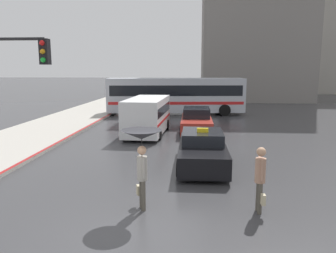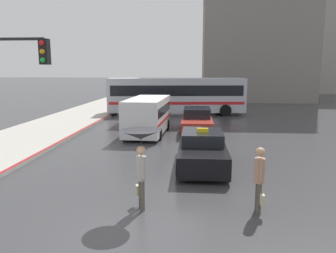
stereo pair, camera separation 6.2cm
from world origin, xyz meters
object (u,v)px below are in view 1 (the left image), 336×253
object	(u,v)px
pedestrian_man	(260,176)
sedan_red	(196,121)
taxi	(202,150)
pedestrian_with_umbrella	(142,145)
ambulance_van	(147,114)
city_bus	(176,94)

from	to	relation	value
pedestrian_man	sedan_red	bearing A→B (deg)	-173.37
taxi	pedestrian_with_umbrella	bearing A→B (deg)	67.76
sedan_red	ambulance_van	xyz separation A→B (m)	(-2.90, -0.90, 0.52)
ambulance_van	pedestrian_man	size ratio (longest dim) A/B	3.02
city_bus	pedestrian_man	bearing A→B (deg)	3.91
ambulance_van	pedestrian_man	world-z (taller)	ambulance_van
pedestrian_with_umbrella	pedestrian_man	distance (m)	3.24
sedan_red	city_bus	bearing A→B (deg)	-77.96
taxi	pedestrian_with_umbrella	world-z (taller)	pedestrian_with_umbrella
ambulance_van	pedestrian_with_umbrella	bearing A→B (deg)	100.04
ambulance_van	city_bus	xyz separation A→B (m)	(1.21, 8.83, 0.52)
sedan_red	ambulance_van	world-z (taller)	ambulance_van
taxi	city_bus	xyz separation A→B (m)	(-1.85, 15.14, 1.07)
pedestrian_man	taxi	bearing A→B (deg)	-162.89
taxi	ambulance_van	xyz separation A→B (m)	(-3.05, 6.31, 0.55)
sedan_red	city_bus	distance (m)	8.17
pedestrian_with_umbrella	pedestrian_man	bearing A→B (deg)	-111.41
ambulance_van	sedan_red	bearing A→B (deg)	-159.65
taxi	sedan_red	xyz separation A→B (m)	(-0.15, 7.21, 0.02)
taxi	sedan_red	world-z (taller)	taxi
sedan_red	ambulance_van	bearing A→B (deg)	17.34
taxi	city_bus	bearing A→B (deg)	-83.05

